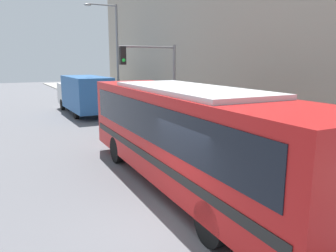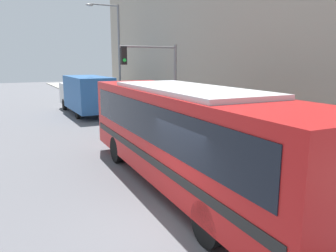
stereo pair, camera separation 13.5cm
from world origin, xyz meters
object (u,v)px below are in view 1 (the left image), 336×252
Objects in this scene: traffic_light_pole at (155,72)px; pedestrian_near_corner at (151,106)px; delivery_truck at (83,93)px; fire_hydrant at (254,151)px; city_bus at (186,131)px; street_lamp at (114,49)px; parking_meter at (162,112)px.

traffic_light_pole is 2.85× the size of pedestrian_near_corner.
traffic_light_pole is at bearing -79.36° from delivery_truck.
city_bus is at bearing -167.25° from fire_hydrant.
delivery_truck is 9.22m from traffic_light_pole.
street_lamp is 6.62m from pedestrian_near_corner.
pedestrian_near_corner is (0.71, -5.30, -3.91)m from street_lamp.
street_lamp reaches higher than delivery_truck.
parking_meter is (2.71, -7.72, -0.59)m from delivery_truck.
delivery_truck is at bearing 100.64° from traffic_light_pole.
traffic_light_pole is at bearing -96.04° from street_lamp.
pedestrian_near_corner is (4.32, 11.47, -0.90)m from city_bus.
street_lamp is (-0.06, 15.93, 4.36)m from fire_hydrant.
city_bus is 7.00× the size of pedestrian_near_corner.
street_lamp is at bearing 97.59° from pedestrian_near_corner.
fire_hydrant is 0.63× the size of parking_meter.
city_bus is 17.41m from street_lamp.
delivery_truck is 6.49× the size of parking_meter.
city_bus is 1.43× the size of delivery_truck.
city_bus is 1.43× the size of street_lamp.
delivery_truck reaches higher than pedestrian_near_corner.
delivery_truck is 4.26m from street_lamp.
traffic_light_pole is 3.77× the size of parking_meter.
street_lamp reaches higher than parking_meter.
street_lamp is at bearing 90.42° from parking_meter.
parking_meter is at bearing -102.83° from pedestrian_near_corner.
delivery_truck is 4.90× the size of pedestrian_near_corner.
city_bus reaches higher than delivery_truck.
fire_hydrant is at bearing -89.79° from street_lamp.
delivery_truck is 8.21m from parking_meter.
fire_hydrant is 0.48× the size of pedestrian_near_corner.
city_bus reaches higher than parking_meter.
pedestrian_near_corner reaches higher than parking_meter.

